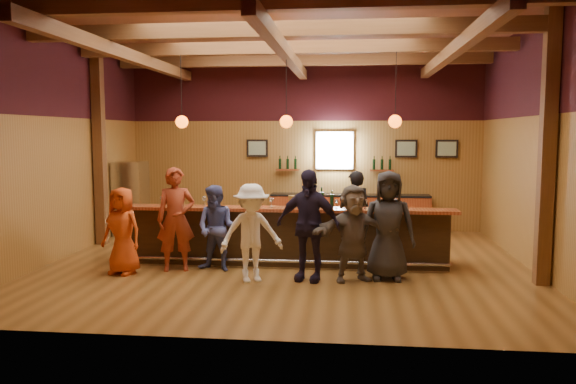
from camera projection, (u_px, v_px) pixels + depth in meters
name	position (u px, v px, depth m)	size (l,w,h in m)	color
room	(287.00, 94.00, 10.45)	(9.04, 9.00, 4.52)	brown
bar_counter	(288.00, 235.00, 10.82)	(6.30, 1.07, 1.11)	black
back_bar_cabinet	(350.00, 213.00, 14.23)	(4.00, 0.52, 0.95)	maroon
window	(335.00, 150.00, 14.33)	(0.95, 0.09, 0.95)	silver
framed_pictures	(369.00, 148.00, 14.22)	(5.35, 0.05, 0.45)	black
wine_shelves	(334.00, 167.00, 14.31)	(3.00, 0.18, 0.30)	maroon
pendant_lights	(286.00, 121.00, 10.45)	(4.24, 0.24, 1.37)	black
stainless_fridge	(131.00, 199.00, 13.65)	(0.70, 0.70, 1.80)	silver
customer_orange	(122.00, 231.00, 9.90)	(0.75, 0.49, 1.54)	#C74212
customer_redvest	(176.00, 219.00, 10.13)	(0.69, 0.45, 1.88)	maroon
customer_denim	(217.00, 228.00, 10.13)	(0.76, 0.59, 1.56)	#47518F
customer_white	(251.00, 233.00, 9.37)	(1.07, 0.61, 1.65)	white
customer_navy	(308.00, 225.00, 9.44)	(1.11, 0.46, 1.89)	#1D172F
customer_brown	(353.00, 233.00, 9.41)	(1.52, 0.48, 1.64)	#63584F
customer_dark	(388.00, 225.00, 9.51)	(0.91, 0.59, 1.86)	#28282B
bartender	(355.00, 213.00, 11.45)	(0.63, 0.41, 1.73)	black
ice_bucket	(294.00, 202.00, 10.42)	(0.20, 0.20, 0.22)	brown
bottle_a	(322.00, 199.00, 10.51)	(0.08, 0.08, 0.37)	black
bottle_b	(332.00, 200.00, 10.49)	(0.07, 0.07, 0.32)	black
glass_a	(162.00, 199.00, 10.74)	(0.08, 0.08, 0.18)	silver
glass_b	(169.00, 199.00, 10.64)	(0.08, 0.08, 0.19)	silver
glass_c	(204.00, 199.00, 10.68)	(0.08, 0.08, 0.19)	silver
glass_d	(244.00, 201.00, 10.43)	(0.07, 0.07, 0.17)	silver
glass_e	(271.00, 200.00, 10.39)	(0.09, 0.09, 0.19)	silver
glass_f	(336.00, 202.00, 10.32)	(0.07, 0.07, 0.16)	silver
glass_g	(366.00, 202.00, 10.27)	(0.08, 0.08, 0.18)	silver
glass_h	(396.00, 202.00, 10.12)	(0.09, 0.09, 0.20)	silver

